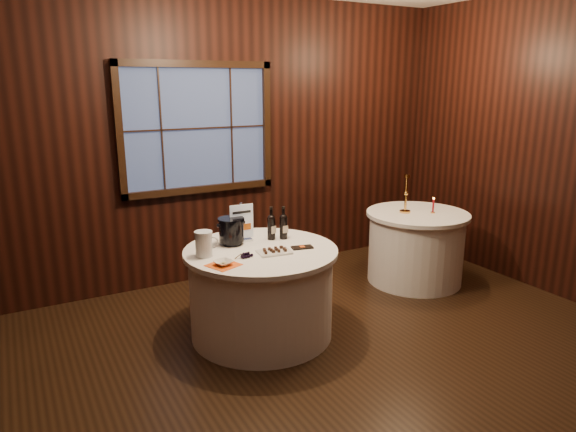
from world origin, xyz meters
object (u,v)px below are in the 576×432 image
glass_pitcher (204,244)px  brass_candlestick (406,199)px  port_bottle_right (283,225)px  grape_bunch (246,255)px  sign_stand (242,228)px  cracker_bowl (223,263)px  chocolate_plate (274,251)px  main_table (261,292)px  port_bottle_left (271,225)px  red_candle (433,207)px  side_table (416,247)px  ice_bucket (231,231)px  chocolate_box (302,247)px

glass_pitcher → brass_candlestick: 2.37m
port_bottle_right → grape_bunch: 0.59m
glass_pitcher → brass_candlestick: brass_candlestick is taller
sign_stand → cracker_bowl: (-0.37, -0.49, -0.10)m
port_bottle_right → grape_bunch: port_bottle_right is taller
brass_candlestick → chocolate_plate: bearing=-164.3°
main_table → port_bottle_left: size_ratio=4.37×
chocolate_plate → red_candle: (2.07, 0.35, 0.05)m
red_candle → cracker_bowl: bearing=-170.5°
side_table → sign_stand: bearing=-179.1°
port_bottle_right → ice_bucket: 0.47m
port_bottle_left → chocolate_box: 0.38m
glass_pitcher → side_table: bearing=20.0°
sign_stand → cracker_bowl: size_ratio=2.52×
port_bottle_left → chocolate_box: bearing=-83.7°
port_bottle_left → red_candle: size_ratio=1.73×
port_bottle_right → brass_candlestick: bearing=5.8°
chocolate_plate → sign_stand: bearing=103.5°
glass_pitcher → cracker_bowl: 0.29m
brass_candlestick → chocolate_box: bearing=-161.8°
port_bottle_left → chocolate_plate: size_ratio=1.02×
main_table → red_candle: (2.12, 0.20, 0.45)m
glass_pitcher → grape_bunch: bearing=-19.9°
cracker_bowl → port_bottle_left: bearing=33.9°
main_table → side_table: size_ratio=1.19×
glass_pitcher → red_candle: 2.60m
main_table → glass_pitcher: glass_pitcher is taller
brass_candlestick → port_bottle_right: bearing=-172.6°
main_table → grape_bunch: 0.47m
ice_bucket → glass_pitcher: ice_bucket is taller
ice_bucket → chocolate_box: ice_bucket is taller
side_table → port_bottle_right: port_bottle_right is taller
chocolate_box → grape_bunch: (-0.50, 0.01, 0.01)m
sign_stand → brass_candlestick: brass_candlestick is taller
chocolate_plate → red_candle: 2.10m
glass_pitcher → brass_candlestick: bearing=21.9°
sign_stand → chocolate_box: 0.56m
port_bottle_right → glass_pitcher: 0.78m
side_table → cracker_bowl: (-2.42, -0.52, 0.40)m
port_bottle_right → cracker_bowl: 0.82m
sign_stand → glass_pitcher: bearing=-150.2°
ice_bucket → red_candle: size_ratio=1.36×
ice_bucket → glass_pitcher: size_ratio=1.12×
sign_stand → port_bottle_left: 0.26m
port_bottle_right → red_candle: bearing=-0.3°
side_table → brass_candlestick: 0.55m
ice_bucket → red_candle: bearing=-0.7°
grape_bunch → ice_bucket: bearing=85.2°
port_bottle_right → red_candle: port_bottle_right is taller
side_table → grape_bunch: 2.27m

